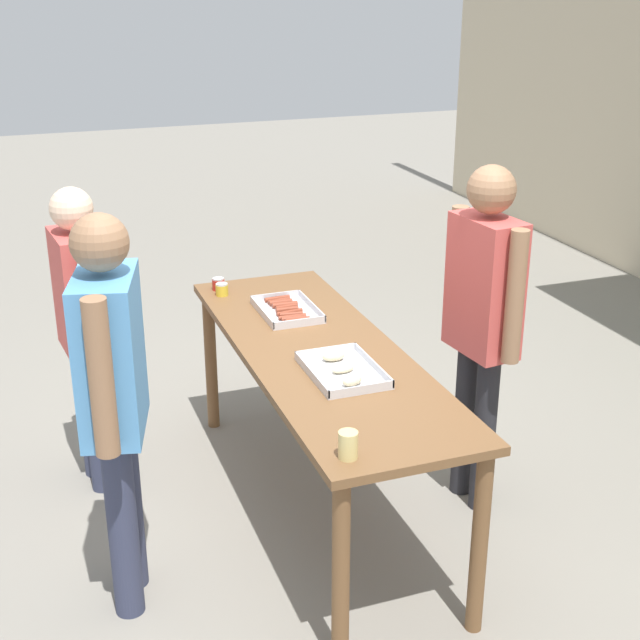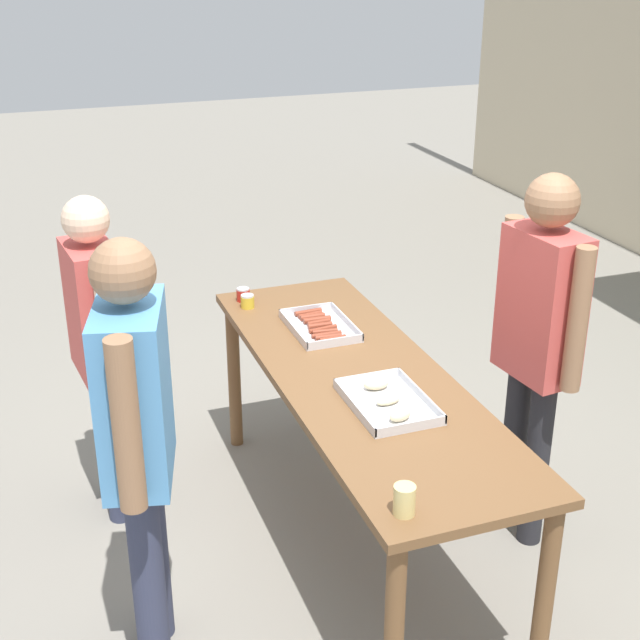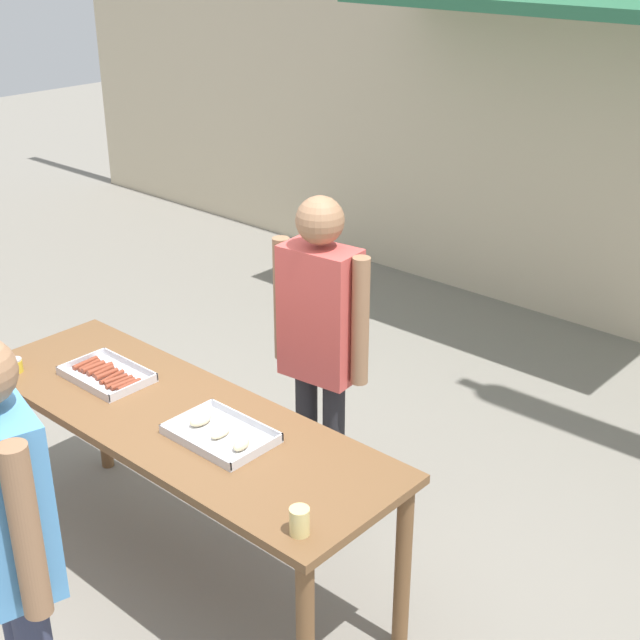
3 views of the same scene
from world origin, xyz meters
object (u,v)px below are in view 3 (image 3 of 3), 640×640
condiment_jar_ketchup (15,365)px  person_customer_with_cup (8,527)px  food_tray_buns (220,434)px  person_server_behind_table (320,334)px  food_tray_sausages (107,375)px  condiment_jar_mustard (6,359)px  beer_cup (300,521)px

condiment_jar_ketchup → person_customer_with_cup: (1.25, -0.76, 0.11)m
food_tray_buns → person_server_behind_table: 0.80m
person_customer_with_cup → food_tray_sausages: bearing=-35.0°
food_tray_sausages → person_customer_with_cup: (0.87, -1.02, 0.13)m
food_tray_sausages → condiment_jar_mustard: (-0.48, -0.25, 0.02)m
food_tray_sausages → food_tray_buns: food_tray_buns is taller
food_tray_sausages → person_server_behind_table: bearing=48.5°
food_tray_sausages → person_server_behind_table: size_ratio=0.24×
food_tray_sausages → food_tray_buns: size_ratio=0.95×
food_tray_buns → condiment_jar_mustard: size_ratio=6.40×
food_tray_sausages → condiment_jar_ketchup: (-0.39, -0.25, 0.02)m
condiment_jar_mustard → person_customer_with_cup: person_customer_with_cup is taller
food_tray_sausages → beer_cup: 1.52m
food_tray_buns → person_customer_with_cup: person_customer_with_cup is taller
food_tray_sausages → beer_cup: size_ratio=3.94×
food_tray_sausages → person_customer_with_cup: bearing=-49.4°
food_tray_buns → condiment_jar_mustard: (-1.28, -0.25, 0.02)m
food_tray_buns → condiment_jar_ketchup: bearing=-167.9°
food_tray_buns → beer_cup: bearing=-19.7°
condiment_jar_mustard → person_customer_with_cup: size_ratio=0.04×
condiment_jar_mustard → food_tray_buns: bearing=11.0°
condiment_jar_ketchup → person_server_behind_table: 1.49m
condiment_jar_ketchup → beer_cup: bearing=0.2°
condiment_jar_ketchup → person_customer_with_cup: 1.47m
condiment_jar_mustard → beer_cup: (1.98, 0.00, 0.02)m
food_tray_buns → condiment_jar_ketchup: (-1.19, -0.25, 0.02)m
person_customer_with_cup → condiment_jar_ketchup: bearing=-16.8°
condiment_jar_mustard → person_server_behind_table: 1.56m
food_tray_sausages → food_tray_buns: 0.80m
condiment_jar_ketchup → person_server_behind_table: (1.07, 1.03, 0.14)m
beer_cup → person_customer_with_cup: person_customer_with_cup is taller
condiment_jar_ketchup → person_server_behind_table: person_server_behind_table is taller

